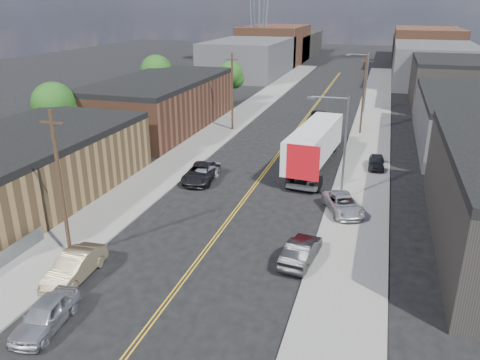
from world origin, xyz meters
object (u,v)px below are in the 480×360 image
Objects in this scene: car_left_a at (46,315)px; car_left_c at (201,173)px; semi_truck at (317,141)px; car_ahead_truck at (318,116)px; car_left_d at (203,174)px; car_right_lot_c at (376,162)px; car_left_b at (75,266)px; car_right_lot_a at (343,204)px; car_right_oncoming at (301,251)px.

car_left_a is 22.46m from car_left_c.
semi_truck is 3.50× the size of car_ahead_truck.
car_right_lot_c is at bearing 35.78° from car_left_d.
semi_truck reaches higher than car_left_b.
car_left_b reaches higher than car_right_lot_a.
car_left_b is 1.01× the size of car_ahead_truck.
car_ahead_truck is (-6.39, 31.09, -0.16)m from car_right_lot_a.
semi_truck is 28.25m from car_left_b.
car_left_b is at bearing -86.50° from car_left_d.
car_right_oncoming is 1.24× the size of car_right_lot_c.
car_left_b reaches higher than car_ahead_truck.
car_left_d is at bearing 84.44° from car_left_a.
car_left_d is 0.90× the size of car_right_lot_a.
car_right_lot_c is at bearing 7.35° from semi_truck.
car_left_a is 0.92× the size of car_ahead_truck.
car_right_oncoming is at bearing -88.51° from car_ahead_truck.
car_right_lot_a is 1.01× the size of car_ahead_truck.
car_right_oncoming reaches higher than car_left_d.
car_right_oncoming reaches higher than car_right_lot_a.
car_left_d is 16.65m from car_right_oncoming.
car_right_oncoming reaches higher than car_right_lot_c.
car_right_lot_a is 31.74m from car_ahead_truck.
car_left_a is at bearing -75.32° from car_left_b.
car_right_lot_a is at bearing -7.38° from car_left_d.
car_left_b is at bearing 31.35° from car_right_oncoming.
semi_truck is 3.48× the size of car_left_b.
car_left_c is 1.15× the size of car_ahead_truck.
car_right_lot_a is 1.30× the size of car_right_lot_c.
car_ahead_truck is at bearing 76.80° from car_left_b.
car_left_d is 0.92× the size of car_ahead_truck.
car_left_a reaches higher than car_left_d.
car_left_d is at bearing -39.77° from car_right_oncoming.
car_right_oncoming is 0.95× the size of car_right_lot_a.
car_ahead_truck is at bearing 83.64° from car_left_d.
semi_truck is 19.66m from car_ahead_truck.
car_right_lot_c is (15.61, 8.24, 0.15)m from car_left_d.
car_ahead_truck is (7.22, 27.42, -0.10)m from car_left_c.
car_left_c is 17.86m from car_right_lot_c.
car_left_a reaches higher than car_right_lot_c.
car_right_lot_c is (4.12, 20.28, 0.02)m from car_right_oncoming.
car_left_d is at bearing 141.22° from car_right_lot_a.
car_ahead_truck reaches higher than car_left_d.
semi_truck is at bearing -87.67° from car_ahead_truck.
car_left_b is 0.88× the size of car_left_c.
car_left_c is 1.13× the size of car_right_lot_a.
car_left_a is 0.95× the size of car_right_oncoming.
car_left_d is at bearing -134.72° from semi_truck.
car_right_lot_a is at bearing 48.97° from car_left_a.
car_ahead_truck is (6.99, 49.88, -0.09)m from car_left_a.
car_left_c reaches higher than car_right_oncoming.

